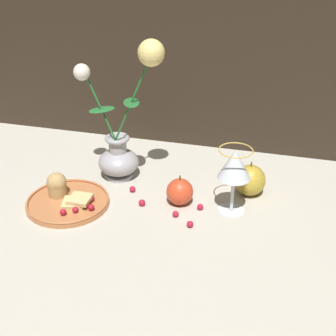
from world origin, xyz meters
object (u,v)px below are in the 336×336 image
(plate_with_pastries, at_px, (66,198))
(apple_beside_vase, at_px, (180,192))
(apple_near_glass, at_px, (250,180))
(vase, at_px, (122,137))
(wine_glass, at_px, (235,166))

(plate_with_pastries, relative_size, apple_beside_vase, 2.60)
(apple_near_glass, bearing_deg, apple_beside_vase, -150.92)
(vase, xyz_separation_m, wine_glass, (0.30, -0.08, -0.00))
(plate_with_pastries, distance_m, apple_near_glass, 0.46)
(wine_glass, bearing_deg, plate_with_pastries, -169.61)
(apple_near_glass, bearing_deg, vase, -179.19)
(vase, xyz_separation_m, plate_with_pastries, (-0.09, -0.16, -0.11))
(plate_with_pastries, xyz_separation_m, wine_glass, (0.40, 0.07, 0.11))
(apple_beside_vase, relative_size, apple_near_glass, 0.86)
(vase, height_order, wine_glass, vase)
(apple_beside_vase, bearing_deg, vase, 154.22)
(plate_with_pastries, relative_size, wine_glass, 1.23)
(apple_beside_vase, height_order, apple_near_glass, apple_near_glass)
(vase, bearing_deg, wine_glass, -15.39)
(plate_with_pastries, distance_m, wine_glass, 0.42)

